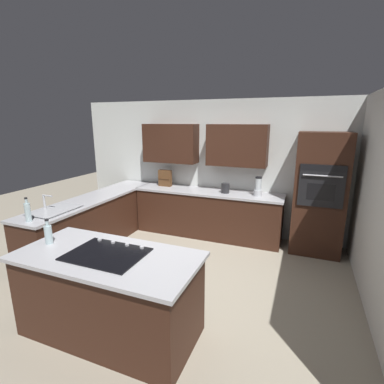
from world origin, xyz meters
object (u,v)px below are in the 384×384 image
Objects in this scene: spice_rack at (165,178)px; dish_soap_bottle at (28,212)px; blender at (258,188)px; cooktop at (107,254)px; wall_oven at (319,194)px; oil_bottle at (48,234)px; kettle at (225,188)px; sink_unit at (55,210)px.

dish_soap_bottle is (0.72, 2.58, -0.03)m from spice_rack.
blender is 1.90m from spice_rack.
cooktop is at bearing 70.32° from blender.
wall_oven is at bearing -179.00° from blender.
oil_bottle is (1.79, 2.91, -0.04)m from blender.
dish_soap_bottle is at bearing 50.86° from kettle.
spice_rack is at bearing -4.47° from kettle.
cooktop is at bearing -179.09° from oil_bottle.
spice_rack is at bearing -73.92° from cooktop.
dish_soap_bottle is at bearing 43.45° from blender.
wall_oven is 4.20m from sink_unit.
sink_unit is (3.68, 2.02, -0.10)m from wall_oven.
sink_unit is at bearing 69.69° from spice_rack.
wall_oven is 1.60m from kettle.
kettle is (-0.44, -2.90, 0.08)m from cooktop.
wall_oven is 6.16× the size of dish_soap_bottle.
sink_unit is at bearing 28.77° from wall_oven.
oil_bottle reaches higher than sink_unit.
wall_oven reaches higher than spice_rack.
spice_rack is (2.90, -0.08, 0.05)m from wall_oven.
wall_oven is 11.13× the size of kettle.
dish_soap_bottle is at bearing -14.65° from cooktop.
kettle is 3.20m from dish_soap_bottle.
spice_rack is at bearing -1.66° from wall_oven.
sink_unit is 1.27m from oil_bottle.
kettle is at bearing -98.55° from cooktop.
blender is 1.05× the size of spice_rack.
oil_bottle is at bearing 46.36° from wall_oven.
sink_unit is 3.83× the size of kettle.
sink_unit is at bearing -45.55° from oil_bottle.
wall_oven is at bearing -145.37° from dish_soap_bottle.
kettle is 3.14m from oil_bottle.
spice_rack is at bearing -110.31° from sink_unit.
dish_soap_bottle reaches higher than kettle.
dish_soap_bottle is (2.62, 2.48, -0.01)m from blender.
wall_oven is 3.56m from cooktop.
wall_oven reaches higher than cooktop.
dish_soap_bottle is at bearing 74.43° from spice_rack.
dish_soap_bottle is (1.58, -0.41, 0.13)m from cooktop.
cooktop is at bearing 151.44° from sink_unit.
cooktop is at bearing 81.45° from kettle.
oil_bottle is at bearing 0.91° from cooktop.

